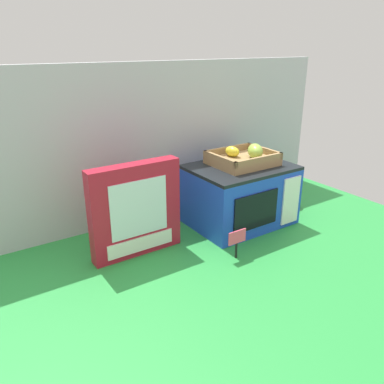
{
  "coord_description": "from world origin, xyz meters",
  "views": [
    {
      "loc": [
        -0.72,
        -1.03,
        0.67
      ],
      "look_at": [
        -0.01,
        0.03,
        0.17
      ],
      "focal_mm": 36.12,
      "sensor_mm": 36.0,
      "label": 1
    }
  ],
  "objects_px": {
    "cookie_set_box": "(136,210)",
    "price_sign": "(237,240)",
    "food_groups_crate": "(244,158)",
    "loose_toy_apple": "(294,201)",
    "toy_microwave": "(240,194)"
  },
  "relations": [
    {
      "from": "toy_microwave",
      "to": "cookie_set_box",
      "type": "height_order",
      "value": "cookie_set_box"
    },
    {
      "from": "food_groups_crate",
      "to": "loose_toy_apple",
      "type": "relative_size",
      "value": 3.94
    },
    {
      "from": "price_sign",
      "to": "loose_toy_apple",
      "type": "xyz_separation_m",
      "value": [
        0.48,
        0.19,
        -0.04
      ]
    },
    {
      "from": "toy_microwave",
      "to": "loose_toy_apple",
      "type": "xyz_separation_m",
      "value": [
        0.29,
        -0.02,
        -0.09
      ]
    },
    {
      "from": "cookie_set_box",
      "to": "loose_toy_apple",
      "type": "relative_size",
      "value": 5.35
    },
    {
      "from": "cookie_set_box",
      "to": "loose_toy_apple",
      "type": "bearing_deg",
      "value": -1.93
    },
    {
      "from": "cookie_set_box",
      "to": "price_sign",
      "type": "height_order",
      "value": "cookie_set_box"
    },
    {
      "from": "toy_microwave",
      "to": "loose_toy_apple",
      "type": "bearing_deg",
      "value": -4.58
    },
    {
      "from": "toy_microwave",
      "to": "price_sign",
      "type": "distance_m",
      "value": 0.29
    },
    {
      "from": "cookie_set_box",
      "to": "price_sign",
      "type": "relative_size",
      "value": 3.14
    },
    {
      "from": "food_groups_crate",
      "to": "loose_toy_apple",
      "type": "bearing_deg",
      "value": -7.22
    },
    {
      "from": "food_groups_crate",
      "to": "cookie_set_box",
      "type": "xyz_separation_m",
      "value": [
        -0.47,
        -0.01,
        -0.1
      ]
    },
    {
      "from": "loose_toy_apple",
      "to": "food_groups_crate",
      "type": "bearing_deg",
      "value": 172.78
    },
    {
      "from": "food_groups_crate",
      "to": "loose_toy_apple",
      "type": "distance_m",
      "value": 0.35
    },
    {
      "from": "toy_microwave",
      "to": "food_groups_crate",
      "type": "distance_m",
      "value": 0.14
    }
  ]
}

